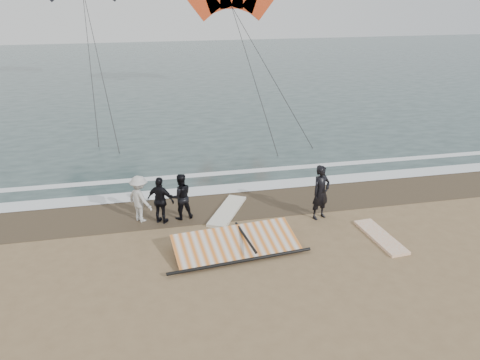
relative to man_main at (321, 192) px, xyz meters
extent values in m
plane|color=#8C704C|center=(-3.06, -2.77, -0.98)|extent=(120.00, 120.00, 0.00)
cube|color=#233838|center=(-3.06, 30.23, -0.97)|extent=(120.00, 54.00, 0.02)
cube|color=#4C3D2B|center=(-3.06, 1.73, -0.98)|extent=(120.00, 2.80, 0.01)
cube|color=white|center=(-3.06, 3.13, -0.96)|extent=(120.00, 0.90, 0.01)
cube|color=white|center=(-3.06, 4.83, -0.96)|extent=(120.00, 0.45, 0.01)
imported|color=black|center=(0.00, 0.00, 0.00)|extent=(0.84, 0.70, 1.97)
cube|color=white|center=(1.44, -1.81, -0.94)|extent=(0.83, 2.39, 0.09)
cube|color=white|center=(-3.12, 1.08, -0.93)|extent=(1.83, 2.56, 0.11)
imported|color=black|center=(-4.79, 0.98, -0.15)|extent=(0.91, 0.76, 1.68)
imported|color=black|center=(-5.49, 0.78, -0.14)|extent=(1.06, 0.86, 1.69)
imported|color=beige|center=(-6.19, 1.08, -0.15)|extent=(1.17, 1.23, 1.68)
cube|color=black|center=(-3.54, -0.99, -0.93)|extent=(2.69, 0.90, 0.10)
cube|color=orange|center=(-3.34, -1.59, -0.68)|extent=(3.99, 1.88, 0.41)
cylinder|color=black|center=(-3.34, -2.37, -0.87)|extent=(4.45, 0.57, 0.10)
cylinder|color=black|center=(-3.04, -1.59, -0.53)|extent=(0.28, 1.93, 0.08)
cylinder|color=#262626|center=(0.56, 13.23, 2.19)|extent=(0.04, 0.04, 15.02)
cylinder|color=#262626|center=(1.58, 13.61, 2.19)|extent=(0.04, 0.04, 14.42)
cylinder|color=#262626|center=(-8.79, 16.91, 2.83)|extent=(0.04, 0.04, 16.38)
cylinder|color=#262626|center=(-8.27, 16.30, 2.83)|extent=(0.04, 0.04, 17.58)
camera|label=1|loc=(-5.84, -13.92, 6.68)|focal=35.00mm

